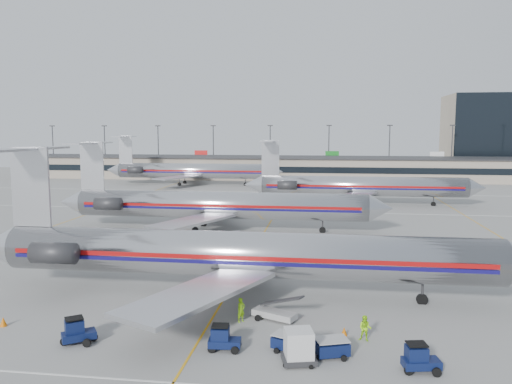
% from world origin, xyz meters
% --- Properties ---
extents(ground, '(260.00, 260.00, 0.00)m').
position_xyz_m(ground, '(0.00, 0.00, 0.00)').
color(ground, gray).
rests_on(ground, ground).
extents(apron_markings, '(160.00, 0.15, 0.02)m').
position_xyz_m(apron_markings, '(0.00, 10.00, 0.01)').
color(apron_markings, silver).
rests_on(apron_markings, ground).
extents(terminal, '(162.00, 17.00, 6.25)m').
position_xyz_m(terminal, '(0.00, 97.97, 3.16)').
color(terminal, gray).
rests_on(terminal, ground).
extents(light_mast_row, '(163.60, 0.40, 15.28)m').
position_xyz_m(light_mast_row, '(0.00, 112.00, 8.58)').
color(light_mast_row, '#38383D').
rests_on(light_mast_row, ground).
extents(distant_building, '(30.00, 20.00, 25.00)m').
position_xyz_m(distant_building, '(62.00, 128.00, 12.50)').
color(distant_building, tan).
rests_on(distant_building, ground).
extents(jet_foreground, '(46.20, 27.21, 12.09)m').
position_xyz_m(jet_foreground, '(0.62, -3.55, 3.51)').
color(jet_foreground, silver).
rests_on(jet_foreground, ground).
extents(jet_second_row, '(45.72, 26.92, 11.97)m').
position_xyz_m(jet_second_row, '(-6.99, 22.95, 3.47)').
color(jet_second_row, silver).
rests_on(jet_second_row, ground).
extents(jet_third_row, '(43.20, 26.58, 11.81)m').
position_xyz_m(jet_third_row, '(13.77, 49.73, 3.43)').
color(jet_third_row, silver).
rests_on(jet_third_row, ground).
extents(jet_back_row, '(45.07, 27.72, 12.32)m').
position_xyz_m(jet_back_row, '(-25.53, 78.54, 3.58)').
color(jet_back_row, silver).
rests_on(jet_back_row, ground).
extents(tug_left, '(2.26, 2.01, 1.66)m').
position_xyz_m(tug_left, '(-7.49, -13.97, 0.76)').
color(tug_left, '#0A143B').
rests_on(tug_left, ground).
extents(tug_center, '(2.03, 1.12, 1.59)m').
position_xyz_m(tug_center, '(1.80, -13.73, 0.73)').
color(tug_center, '#0A143B').
rests_on(tug_center, ground).
extents(tug_right, '(2.18, 1.36, 1.65)m').
position_xyz_m(tug_right, '(13.12, -14.95, 0.75)').
color(tug_right, '#0A143B').
rests_on(tug_right, ground).
extents(cart_inner, '(2.23, 1.85, 1.09)m').
position_xyz_m(cart_inner, '(8.35, -13.68, 0.58)').
color(cart_inner, '#0A143B').
rests_on(cart_inner, ground).
extents(cart_outer, '(2.12, 1.83, 1.01)m').
position_xyz_m(cart_outer, '(5.74, -13.21, 0.54)').
color(cart_outer, '#0A143B').
rests_on(cart_outer, ground).
extents(uld_container, '(2.19, 1.96, 1.98)m').
position_xyz_m(uld_container, '(6.47, -14.81, 1.00)').
color(uld_container, '#2D2D30').
rests_on(uld_container, ground).
extents(belt_loader, '(3.81, 2.33, 1.96)m').
position_xyz_m(belt_loader, '(4.49, -8.28, 0.53)').
color(belt_loader, '#999999').
rests_on(belt_loader, ground).
extents(ramp_worker_near, '(0.72, 0.74, 1.72)m').
position_xyz_m(ramp_worker_near, '(2.15, -9.06, 0.86)').
color(ramp_worker_near, '#7FC612').
rests_on(ramp_worker_near, ground).
extents(ramp_worker_far, '(0.94, 0.81, 1.66)m').
position_xyz_m(ramp_worker_far, '(10.49, -11.15, 0.83)').
color(ramp_worker_far, '#9FEA16').
rests_on(ramp_worker_far, ground).
extents(cone_right, '(0.43, 0.43, 0.57)m').
position_xyz_m(cone_right, '(9.22, -10.48, 0.28)').
color(cone_right, '#CC5F06').
rests_on(cone_right, ground).
extents(cone_left, '(0.49, 0.49, 0.66)m').
position_xyz_m(cone_left, '(-13.85, -12.06, 0.33)').
color(cone_left, '#CC5F06').
rests_on(cone_left, ground).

